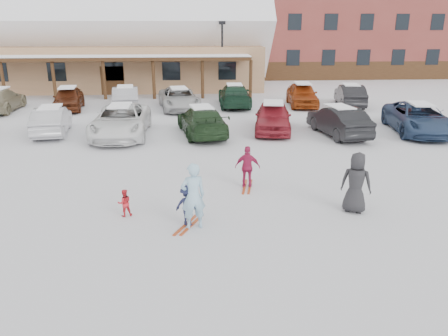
{
  "coord_description": "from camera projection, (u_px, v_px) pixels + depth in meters",
  "views": [
    {
      "loc": [
        -0.56,
        -12.03,
        5.32
      ],
      "look_at": [
        0.3,
        1.0,
        1.0
      ],
      "focal_mm": 35.0,
      "sensor_mm": 36.0,
      "label": 1
    }
  ],
  "objects": [
    {
      "name": "parked_car_8",
      "position": [
        68.0,
        98.0,
        28.25
      ],
      "size": [
        2.32,
        4.49,
        1.46
      ],
      "primitive_type": "imported",
      "rotation": [
        0.0,
        0.0,
        0.14
      ],
      "color": "#592512",
      "rests_on": "ground"
    },
    {
      "name": "parked_car_2",
      "position": [
        121.0,
        121.0,
        21.5
      ],
      "size": [
        2.66,
        5.64,
        1.56
      ],
      "primitive_type": "imported",
      "rotation": [
        0.0,
        0.0,
        0.01
      ],
      "color": "white",
      "rests_on": "ground"
    },
    {
      "name": "parked_car_6",
      "position": [
        418.0,
        118.0,
        22.22
      ],
      "size": [
        3.26,
        5.72,
        1.5
      ],
      "primitive_type": "imported",
      "rotation": [
        0.0,
        0.0,
        -0.15
      ],
      "color": "navy",
      "rests_on": "ground"
    },
    {
      "name": "parked_car_4",
      "position": [
        273.0,
        117.0,
        22.48
      ],
      "size": [
        2.52,
        4.69,
        1.52
      ],
      "primitive_type": "imported",
      "rotation": [
        0.0,
        0.0,
        -0.17
      ],
      "color": "#A22431",
      "rests_on": "ground"
    },
    {
      "name": "conifer_3",
      "position": [
        247.0,
        26.0,
        53.56
      ],
      "size": [
        3.96,
        3.96,
        9.18
      ],
      "color": "black",
      "rests_on": "ground"
    },
    {
      "name": "adult_skier",
      "position": [
        193.0,
        196.0,
        11.7
      ],
      "size": [
        0.77,
        0.6,
        1.86
      ],
      "primitive_type": "imported",
      "rotation": [
        0.0,
        0.0,
        3.4
      ],
      "color": "#9BC8E2",
      "rests_on": "ground"
    },
    {
      "name": "bystander_dark",
      "position": [
        356.0,
        183.0,
        12.75
      ],
      "size": [
        1.06,
        0.92,
        1.82
      ],
      "primitive_type": "imported",
      "rotation": [
        0.0,
        0.0,
        2.66
      ],
      "color": "#272629",
      "rests_on": "ground"
    },
    {
      "name": "child_navy",
      "position": [
        188.0,
        206.0,
        11.94
      ],
      "size": [
        0.88,
        0.72,
        1.18
      ],
      "primitive_type": "imported",
      "rotation": [
        0.0,
        0.0,
        2.7
      ],
      "color": "#1C1F40",
      "rests_on": "ground"
    },
    {
      "name": "skis_child_magenta",
      "position": [
        247.0,
        187.0,
        14.97
      ],
      "size": [
        0.46,
        1.41,
        0.03
      ],
      "primitive_type": "cube",
      "rotation": [
        0.0,
        0.0,
        2.95
      ],
      "color": "#A83C18",
      "rests_on": "ground"
    },
    {
      "name": "lamp_post",
      "position": [
        222.0,
        53.0,
        34.19
      ],
      "size": [
        0.5,
        0.25,
        5.53
      ],
      "color": "black",
      "rests_on": "ground"
    },
    {
      "name": "parked_car_5",
      "position": [
        339.0,
        121.0,
        21.67
      ],
      "size": [
        2.23,
        4.62,
        1.46
      ],
      "primitive_type": "imported",
      "rotation": [
        0.0,
        0.0,
        3.3
      ],
      "color": "black",
      "rests_on": "ground"
    },
    {
      "name": "parked_car_13",
      "position": [
        350.0,
        95.0,
        29.52
      ],
      "size": [
        2.22,
        4.58,
        1.45
      ],
      "primitive_type": "imported",
      "rotation": [
        0.0,
        0.0,
        2.98
      ],
      "color": "black",
      "rests_on": "ground"
    },
    {
      "name": "ground",
      "position": [
        216.0,
        210.0,
        13.11
      ],
      "size": [
        160.0,
        160.0,
        0.0
      ],
      "primitive_type": "plane",
      "color": "silver",
      "rests_on": "ground"
    },
    {
      "name": "parked_car_11",
      "position": [
        234.0,
        95.0,
        29.42
      ],
      "size": [
        2.14,
        5.1,
        1.47
      ],
      "primitive_type": "imported",
      "rotation": [
        0.0,
        0.0,
        3.12
      ],
      "color": "#183926",
      "rests_on": "ground"
    },
    {
      "name": "parked_car_9",
      "position": [
        126.0,
        98.0,
        28.4
      ],
      "size": [
        2.15,
        4.68,
        1.49
      ],
      "primitive_type": "imported",
      "rotation": [
        0.0,
        0.0,
        3.27
      ],
      "color": "#A6A5AA",
      "rests_on": "ground"
    },
    {
      "name": "parked_car_3",
      "position": [
        202.0,
        121.0,
        21.81
      ],
      "size": [
        2.78,
        5.14,
        1.42
      ],
      "primitive_type": "imported",
      "rotation": [
        0.0,
        0.0,
        3.31
      ],
      "color": "#1F371D",
      "rests_on": "ground"
    },
    {
      "name": "parked_car_1",
      "position": [
        52.0,
        121.0,
        21.97
      ],
      "size": [
        2.05,
        4.37,
        1.38
      ],
      "primitive_type": "imported",
      "rotation": [
        0.0,
        0.0,
        3.29
      ],
      "color": "#B5B5BA",
      "rests_on": "ground"
    },
    {
      "name": "parked_car_10",
      "position": [
        179.0,
        99.0,
        28.37
      ],
      "size": [
        3.09,
        5.35,
        1.4
      ],
      "primitive_type": "imported",
      "rotation": [
        0.0,
        0.0,
        0.16
      ],
      "color": "#BDBDBD",
      "rests_on": "ground"
    },
    {
      "name": "day_lodge",
      "position": [
        97.0,
        41.0,
        37.79
      ],
      "size": [
        29.12,
        12.5,
        10.38
      ],
      "color": "tan",
      "rests_on": "ground"
    },
    {
      "name": "parked_car_12",
      "position": [
        302.0,
        95.0,
        29.55
      ],
      "size": [
        2.19,
        4.67,
        1.54
      ],
      "primitive_type": "imported",
      "rotation": [
        0.0,
        0.0,
        -0.08
      ],
      "color": "#9D3B11",
      "rests_on": "ground"
    },
    {
      "name": "toddler_red",
      "position": [
        124.0,
        203.0,
        12.59
      ],
      "size": [
        0.48,
        0.42,
        0.82
      ],
      "primitive_type": "imported",
      "rotation": [
        0.0,
        0.0,
        3.46
      ],
      "color": "red",
      "rests_on": "ground"
    },
    {
      "name": "child_magenta",
      "position": [
        248.0,
        167.0,
        14.74
      ],
      "size": [
        0.9,
        0.51,
        1.45
      ],
      "primitive_type": "imported",
      "rotation": [
        0.0,
        0.0,
        2.95
      ],
      "color": "#AD1F4C",
      "rests_on": "ground"
    },
    {
      "name": "skis_child_navy",
      "position": [
        189.0,
        225.0,
        12.12
      ],
      "size": [
        0.78,
        1.35,
        0.03
      ],
      "primitive_type": "cube",
      "rotation": [
        0.0,
        0.0,
        2.7
      ],
      "color": "#A83C18",
      "rests_on": "ground"
    }
  ]
}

